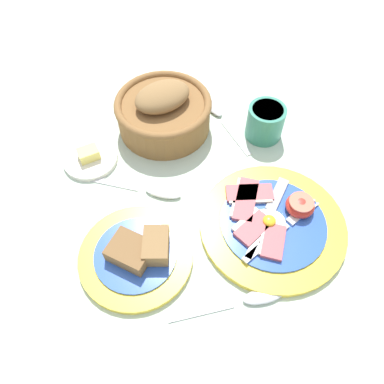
{
  "coord_description": "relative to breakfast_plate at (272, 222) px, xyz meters",
  "views": [
    {
      "loc": [
        -0.13,
        -0.3,
        0.6
      ],
      "look_at": [
        -0.03,
        0.08,
        0.02
      ],
      "focal_mm": 35.0,
      "sensor_mm": 36.0,
      "label": 1
    }
  ],
  "objects": [
    {
      "name": "ground_plane",
      "position": [
        -0.1,
        0.01,
        -0.01
      ],
      "size": [
        3.0,
        3.0,
        0.0
      ],
      "primitive_type": "plane",
      "color": "#B7CCB7"
    },
    {
      "name": "breakfast_plate",
      "position": [
        0.0,
        0.0,
        0.0
      ],
      "size": [
        0.26,
        0.26,
        0.04
      ],
      "color": "yellow",
      "rests_on": "ground_plane"
    },
    {
      "name": "bread_plate",
      "position": [
        -0.25,
        -0.0,
        0.0
      ],
      "size": [
        0.2,
        0.2,
        0.05
      ],
      "color": "yellow",
      "rests_on": "ground_plane"
    },
    {
      "name": "sugar_cup",
      "position": [
        0.06,
        0.22,
        0.03
      ],
      "size": [
        0.08,
        0.08,
        0.07
      ],
      "color": "#337F6B",
      "rests_on": "ground_plane"
    },
    {
      "name": "bread_basket",
      "position": [
        -0.13,
        0.29,
        0.04
      ],
      "size": [
        0.2,
        0.2,
        0.11
      ],
      "color": "brown",
      "rests_on": "ground_plane"
    },
    {
      "name": "butter_dish",
      "position": [
        -0.3,
        0.24,
        -0.0
      ],
      "size": [
        0.11,
        0.11,
        0.03
      ],
      "color": "silver",
      "rests_on": "ground_plane"
    },
    {
      "name": "teaspoon_by_saucer",
      "position": [
        -0.01,
        0.29,
        -0.01
      ],
      "size": [
        0.06,
        0.19,
        0.01
      ],
      "rotation": [
        0.0,
        0.0,
        1.78
      ],
      "color": "silver",
      "rests_on": "ground_plane"
    },
    {
      "name": "teaspoon_near_cup",
      "position": [
        -0.09,
        -0.12,
        -0.01
      ],
      "size": [
        0.19,
        0.03,
        0.01
      ],
      "rotation": [
        0.0,
        0.0,
        6.26
      ],
      "color": "silver",
      "rests_on": "ground_plane"
    },
    {
      "name": "teaspoon_stray",
      "position": [
        -0.2,
        0.13,
        -0.01
      ],
      "size": [
        0.18,
        0.11,
        0.01
      ],
      "rotation": [
        0.0,
        0.0,
        5.78
      ],
      "color": "silver",
      "rests_on": "ground_plane"
    }
  ]
}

